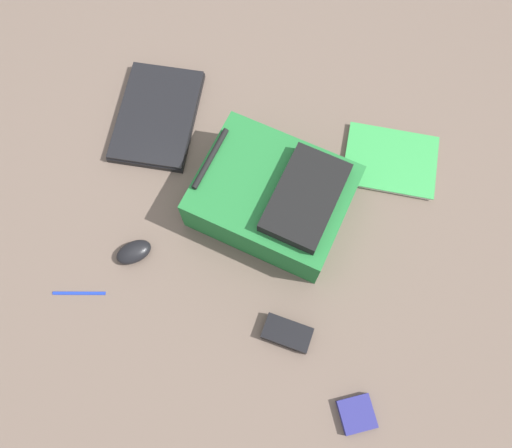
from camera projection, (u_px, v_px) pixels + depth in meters
ground_plane at (246, 233)px, 1.47m from camera, size 3.37×3.37×0.00m
backpack at (275, 197)px, 1.42m from camera, size 0.41×0.47×0.18m
laptop at (157, 116)px, 1.58m from camera, size 0.37×0.26×0.03m
book_comic at (390, 161)px, 1.54m from camera, size 0.22×0.28×0.02m
computer_mouse at (134, 252)px, 1.43m from camera, size 0.11×0.12×0.04m
power_brick at (287, 333)px, 1.35m from camera, size 0.08×0.14×0.03m
pen_black at (79, 293)px, 1.40m from camera, size 0.04×0.15×0.01m
earbud_pouch at (357, 414)px, 1.29m from camera, size 0.12×0.12×0.02m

